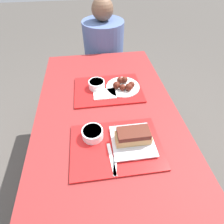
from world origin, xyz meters
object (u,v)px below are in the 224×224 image
brisket_sandwich_plate (133,138)px  wings_plate_far (123,85)px  tray_far (108,90)px  bowl_coleslaw_far (97,84)px  bowl_coleslaw_near (93,133)px  person_seated_across (104,46)px  tray_near (116,146)px

brisket_sandwich_plate → wings_plate_far: bearing=85.6°
tray_far → bowl_coleslaw_far: 0.09m
tray_far → brisket_sandwich_plate: bearing=-81.1°
bowl_coleslaw_near → brisket_sandwich_plate: bearing=-17.8°
bowl_coleslaw_near → person_seated_across: 1.14m
tray_far → bowl_coleslaw_far: (-0.07, 0.03, 0.03)m
bowl_coleslaw_near → person_seated_across: bearing=81.5°
tray_near → bowl_coleslaw_far: bearing=97.1°
tray_near → tray_far: 0.45m
bowl_coleslaw_far → wings_plate_far: bearing=-8.2°
bowl_coleslaw_near → brisket_sandwich_plate: 0.20m
bowl_coleslaw_near → wings_plate_far: 0.45m
tray_near → tray_far: (0.01, 0.45, 0.00)m
tray_far → wings_plate_far: (0.10, 0.00, 0.03)m
tray_far → person_seated_across: (0.04, 0.74, -0.04)m
tray_near → bowl_coleslaw_far: (-0.06, 0.48, 0.03)m
tray_far → tray_near: bearing=-91.8°
tray_near → tray_far: bearing=88.2°
tray_near → person_seated_across: person_seated_across is taller
tray_far → wings_plate_far: 0.11m
tray_near → wings_plate_far: (0.12, 0.45, 0.03)m
tray_near → tray_far: same height
bowl_coleslaw_near → wings_plate_far: bearing=59.2°
bowl_coleslaw_near → brisket_sandwich_plate: (0.19, -0.06, 0.01)m
bowl_coleslaw_near → wings_plate_far: (0.23, 0.38, -0.01)m
tray_near → bowl_coleslaw_near: bearing=146.9°
tray_near → bowl_coleslaw_near: 0.14m
tray_far → bowl_coleslaw_near: bearing=-108.1°
brisket_sandwich_plate → bowl_coleslaw_near: bearing=162.2°
person_seated_across → wings_plate_far: bearing=-85.4°
wings_plate_far → person_seated_across: 0.75m
tray_near → bowl_coleslaw_far: 0.48m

